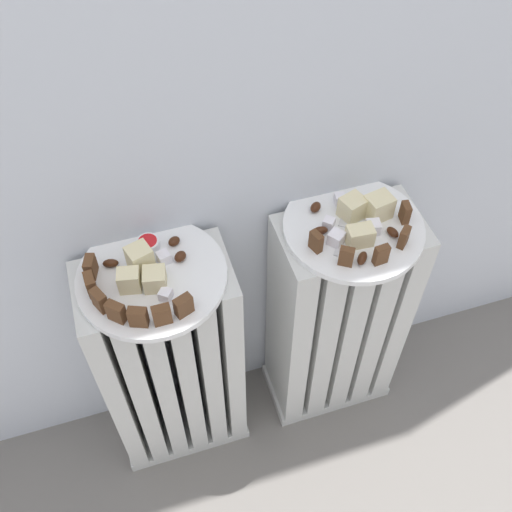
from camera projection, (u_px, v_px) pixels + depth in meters
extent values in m
plane|color=slate|center=(292.00, 510.00, 1.39)|extent=(6.00, 6.00, 0.00)
cube|color=silver|center=(184.00, 421.00, 1.51)|extent=(0.29, 0.16, 0.03)
cube|color=silver|center=(113.00, 376.00, 1.25)|extent=(0.04, 0.16, 0.58)
cube|color=silver|center=(137.00, 370.00, 1.26)|extent=(0.04, 0.16, 0.58)
cube|color=silver|center=(159.00, 364.00, 1.27)|extent=(0.04, 0.16, 0.58)
cube|color=silver|center=(182.00, 358.00, 1.28)|extent=(0.04, 0.16, 0.58)
cube|color=silver|center=(204.00, 352.00, 1.29)|extent=(0.04, 0.16, 0.58)
cube|color=silver|center=(226.00, 346.00, 1.30)|extent=(0.04, 0.16, 0.58)
cube|color=silver|center=(325.00, 380.00, 1.59)|extent=(0.29, 0.16, 0.03)
cube|color=silver|center=(287.00, 329.00, 1.33)|extent=(0.04, 0.16, 0.58)
cube|color=silver|center=(312.00, 322.00, 1.34)|extent=(0.04, 0.16, 0.58)
cube|color=silver|center=(337.00, 316.00, 1.35)|extent=(0.04, 0.16, 0.58)
cube|color=silver|center=(361.00, 309.00, 1.36)|extent=(0.04, 0.16, 0.58)
cube|color=silver|center=(385.00, 303.00, 1.37)|extent=(0.04, 0.16, 0.58)
cylinder|color=white|center=(152.00, 276.00, 1.05)|extent=(0.26, 0.26, 0.01)
cylinder|color=white|center=(353.00, 227.00, 1.12)|extent=(0.26, 0.26, 0.01)
cube|color=#56351E|center=(91.00, 267.00, 1.03)|extent=(0.02, 0.03, 0.04)
cube|color=#56351E|center=(91.00, 284.00, 1.00)|extent=(0.02, 0.03, 0.04)
cube|color=#56351E|center=(100.00, 300.00, 0.98)|extent=(0.03, 0.03, 0.04)
cube|color=#56351E|center=(116.00, 312.00, 0.97)|extent=(0.03, 0.03, 0.04)
cube|color=#56351E|center=(138.00, 317.00, 0.96)|extent=(0.03, 0.03, 0.04)
cube|color=#56351E|center=(162.00, 315.00, 0.97)|extent=(0.03, 0.02, 0.04)
cube|color=#56351E|center=(184.00, 306.00, 0.98)|extent=(0.03, 0.03, 0.04)
cube|color=beige|center=(129.00, 280.00, 1.01)|extent=(0.04, 0.04, 0.04)
cube|color=beige|center=(155.00, 279.00, 1.01)|extent=(0.04, 0.04, 0.04)
cube|color=beige|center=(140.00, 258.00, 1.03)|extent=(0.05, 0.05, 0.05)
cube|color=white|center=(164.00, 257.00, 1.05)|extent=(0.03, 0.03, 0.02)
cube|color=white|center=(166.00, 295.00, 1.00)|extent=(0.03, 0.03, 0.02)
ellipsoid|color=#3D1E0F|center=(174.00, 241.00, 1.08)|extent=(0.03, 0.03, 0.02)
ellipsoid|color=#3D1E0F|center=(180.00, 257.00, 1.06)|extent=(0.03, 0.03, 0.02)
ellipsoid|color=#3D1E0F|center=(111.00, 263.00, 1.05)|extent=(0.03, 0.02, 0.02)
cylinder|color=white|center=(148.00, 245.00, 1.07)|extent=(0.04, 0.04, 0.02)
cylinder|color=red|center=(148.00, 243.00, 1.07)|extent=(0.03, 0.03, 0.01)
cube|color=#56351E|center=(316.00, 242.00, 1.06)|extent=(0.02, 0.03, 0.04)
cube|color=#56351E|center=(346.00, 257.00, 1.04)|extent=(0.03, 0.02, 0.04)
cube|color=#56351E|center=(381.00, 255.00, 1.04)|extent=(0.03, 0.02, 0.04)
cube|color=#56351E|center=(404.00, 237.00, 1.07)|extent=(0.03, 0.03, 0.04)
cube|color=#56351E|center=(405.00, 213.00, 1.11)|extent=(0.02, 0.03, 0.04)
cube|color=beige|center=(352.00, 208.00, 1.11)|extent=(0.05, 0.05, 0.04)
cube|color=beige|center=(360.00, 236.00, 1.07)|extent=(0.05, 0.03, 0.04)
cube|color=beige|center=(378.00, 207.00, 1.11)|extent=(0.05, 0.05, 0.05)
cube|color=white|center=(373.00, 227.00, 1.09)|extent=(0.03, 0.03, 0.02)
cube|color=white|center=(340.00, 199.00, 1.14)|extent=(0.02, 0.02, 0.02)
cube|color=white|center=(329.00, 223.00, 1.10)|extent=(0.03, 0.03, 0.02)
cube|color=white|center=(336.00, 238.00, 1.08)|extent=(0.04, 0.04, 0.03)
ellipsoid|color=#3D1E0F|center=(393.00, 232.00, 1.09)|extent=(0.02, 0.03, 0.01)
ellipsoid|color=#3D1E0F|center=(320.00, 231.00, 1.09)|extent=(0.03, 0.02, 0.02)
ellipsoid|color=#3D1E0F|center=(316.00, 207.00, 1.13)|extent=(0.03, 0.03, 0.02)
ellipsoid|color=#3D1E0F|center=(362.00, 258.00, 1.05)|extent=(0.03, 0.03, 0.02)
cube|color=silver|center=(339.00, 243.00, 1.08)|extent=(0.04, 0.05, 0.00)
cube|color=silver|center=(345.00, 223.00, 1.12)|extent=(0.03, 0.03, 0.00)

